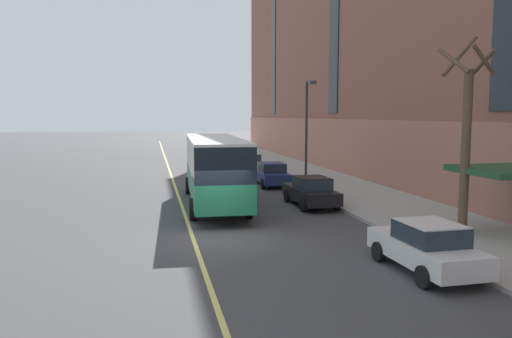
{
  "coord_description": "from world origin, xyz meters",
  "views": [
    {
      "loc": [
        -2.62,
        -18.75,
        4.71
      ],
      "look_at": [
        2.94,
        7.59,
        1.8
      ],
      "focal_mm": 35.0,
      "sensor_mm": 36.0,
      "label": 1
    }
  ],
  "objects_px": {
    "parked_car_silver_4": "(231,154)",
    "parked_car_champagne_6": "(249,163)",
    "parked_car_navy_0": "(272,174)",
    "parked_car_black_2": "(311,191)",
    "street_tree_mid_block": "(466,136)",
    "city_bus": "(214,166)",
    "street_lamp": "(308,122)",
    "parked_car_white_3": "(427,247)"
  },
  "relations": [
    {
      "from": "parked_car_black_2",
      "to": "street_tree_mid_block",
      "type": "xyz_separation_m",
      "value": [
        3.7,
        -7.46,
        3.14
      ]
    },
    {
      "from": "parked_car_champagne_6",
      "to": "street_lamp",
      "type": "height_order",
      "value": "street_lamp"
    },
    {
      "from": "parked_car_white_3",
      "to": "parked_car_silver_4",
      "type": "height_order",
      "value": "same"
    },
    {
      "from": "parked_car_black_2",
      "to": "street_tree_mid_block",
      "type": "distance_m",
      "value": 8.9
    },
    {
      "from": "city_bus",
      "to": "street_lamp",
      "type": "distance_m",
      "value": 8.26
    },
    {
      "from": "parked_car_white_3",
      "to": "street_tree_mid_block",
      "type": "relative_size",
      "value": 0.56
    },
    {
      "from": "parked_car_navy_0",
      "to": "street_lamp",
      "type": "height_order",
      "value": "street_lamp"
    },
    {
      "from": "street_tree_mid_block",
      "to": "street_lamp",
      "type": "xyz_separation_m",
      "value": [
        -2.05,
        13.32,
        0.35
      ]
    },
    {
      "from": "parked_car_champagne_6",
      "to": "parked_car_navy_0",
      "type": "bearing_deg",
      "value": -90.42
    },
    {
      "from": "parked_car_champagne_6",
      "to": "street_lamp",
      "type": "xyz_separation_m",
      "value": [
        1.79,
        -10.28,
        3.48
      ]
    },
    {
      "from": "city_bus",
      "to": "parked_car_champagne_6",
      "type": "height_order",
      "value": "city_bus"
    },
    {
      "from": "city_bus",
      "to": "parked_car_silver_4",
      "type": "relative_size",
      "value": 2.7
    },
    {
      "from": "parked_car_navy_0",
      "to": "parked_car_black_2",
      "type": "height_order",
      "value": "same"
    },
    {
      "from": "city_bus",
      "to": "parked_car_navy_0",
      "type": "xyz_separation_m",
      "value": [
        4.66,
        6.54,
        -1.28
      ]
    },
    {
      "from": "parked_car_navy_0",
      "to": "parked_car_black_2",
      "type": "xyz_separation_m",
      "value": [
        0.2,
        -7.82,
        -0.0
      ]
    },
    {
      "from": "parked_car_silver_4",
      "to": "street_tree_mid_block",
      "type": "xyz_separation_m",
      "value": [
        3.8,
        -33.19,
        3.14
      ]
    },
    {
      "from": "parked_car_black_2",
      "to": "parked_car_champagne_6",
      "type": "distance_m",
      "value": 16.14
    },
    {
      "from": "parked_car_champagne_6",
      "to": "city_bus",
      "type": "bearing_deg",
      "value": -107.64
    },
    {
      "from": "parked_car_black_2",
      "to": "parked_car_silver_4",
      "type": "xyz_separation_m",
      "value": [
        -0.1,
        25.73,
        0.0
      ]
    },
    {
      "from": "street_lamp",
      "to": "parked_car_silver_4",
      "type": "bearing_deg",
      "value": 95.04
    },
    {
      "from": "parked_car_black_2",
      "to": "street_lamp",
      "type": "relative_size",
      "value": 0.69
    },
    {
      "from": "parked_car_white_3",
      "to": "street_tree_mid_block",
      "type": "height_order",
      "value": "street_tree_mid_block"
    },
    {
      "from": "parked_car_navy_0",
      "to": "parked_car_white_3",
      "type": "bearing_deg",
      "value": -89.51
    },
    {
      "from": "street_tree_mid_block",
      "to": "city_bus",
      "type": "bearing_deg",
      "value": 134.39
    },
    {
      "from": "parked_car_champagne_6",
      "to": "street_tree_mid_block",
      "type": "relative_size",
      "value": 0.6
    },
    {
      "from": "parked_car_champagne_6",
      "to": "parked_car_silver_4",
      "type": "bearing_deg",
      "value": 89.77
    },
    {
      "from": "parked_car_champagne_6",
      "to": "street_tree_mid_block",
      "type": "xyz_separation_m",
      "value": [
        3.84,
        -23.6,
        3.14
      ]
    },
    {
      "from": "parked_car_white_3",
      "to": "parked_car_black_2",
      "type": "bearing_deg",
      "value": 89.82
    },
    {
      "from": "parked_car_champagne_6",
      "to": "street_lamp",
      "type": "relative_size",
      "value": 0.69
    },
    {
      "from": "parked_car_silver_4",
      "to": "street_lamp",
      "type": "distance_m",
      "value": 20.25
    },
    {
      "from": "city_bus",
      "to": "parked_car_black_2",
      "type": "relative_size",
      "value": 2.61
    },
    {
      "from": "parked_car_navy_0",
      "to": "street_lamp",
      "type": "bearing_deg",
      "value": -46.7
    },
    {
      "from": "city_bus",
      "to": "parked_car_navy_0",
      "type": "bearing_deg",
      "value": 54.52
    },
    {
      "from": "parked_car_black_2",
      "to": "parked_car_champagne_6",
      "type": "height_order",
      "value": "same"
    },
    {
      "from": "parked_car_silver_4",
      "to": "parked_car_champagne_6",
      "type": "distance_m",
      "value": 9.59
    },
    {
      "from": "parked_car_champagne_6",
      "to": "parked_car_black_2",
      "type": "bearing_deg",
      "value": -89.52
    },
    {
      "from": "parked_car_navy_0",
      "to": "parked_car_white_3",
      "type": "distance_m",
      "value": 18.99
    },
    {
      "from": "parked_car_silver_4",
      "to": "street_tree_mid_block",
      "type": "bearing_deg",
      "value": -83.47
    },
    {
      "from": "parked_car_white_3",
      "to": "parked_car_silver_4",
      "type": "bearing_deg",
      "value": 90.1
    },
    {
      "from": "parked_car_silver_4",
      "to": "parked_car_navy_0",
      "type": "bearing_deg",
      "value": -90.32
    },
    {
      "from": "city_bus",
      "to": "street_lamp",
      "type": "height_order",
      "value": "street_lamp"
    },
    {
      "from": "parked_car_navy_0",
      "to": "parked_car_silver_4",
      "type": "height_order",
      "value": "same"
    }
  ]
}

